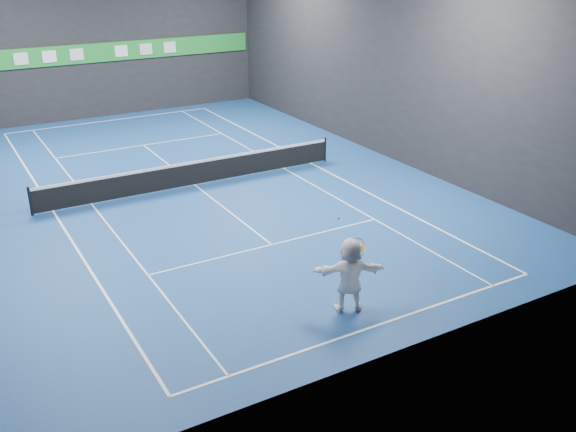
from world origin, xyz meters
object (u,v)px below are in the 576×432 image
tennis_ball (338,218)px  tennis_net (194,172)px  tennis_racket (360,245)px  player (350,275)px

tennis_ball → tennis_net: 10.84m
tennis_ball → tennis_racket: 1.00m
player → tennis_ball: (-0.26, 0.22, 1.56)m
tennis_ball → tennis_racket: bearing=-17.0°
tennis_ball → tennis_racket: tennis_ball is taller
tennis_ball → tennis_net: bearing=87.9°
tennis_ball → tennis_net: (0.40, 10.64, -2.04)m
tennis_ball → player: bearing=-40.6°
player → tennis_net: player is taller
player → tennis_ball: tennis_ball is taller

